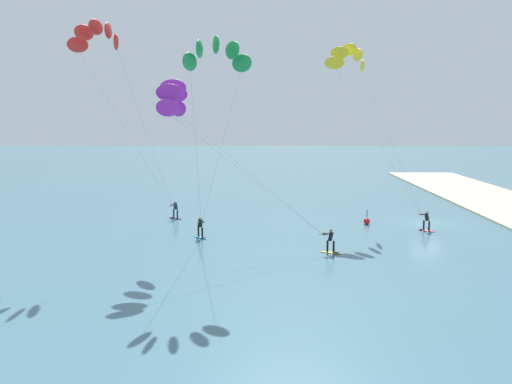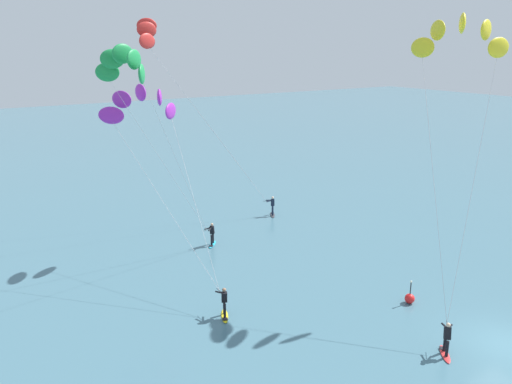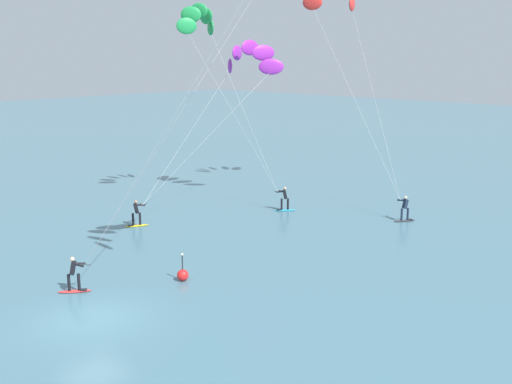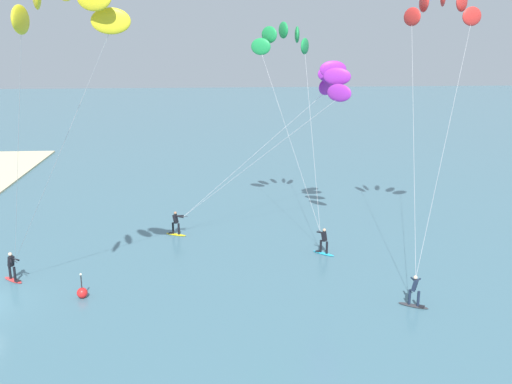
{
  "view_description": "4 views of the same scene",
  "coord_description": "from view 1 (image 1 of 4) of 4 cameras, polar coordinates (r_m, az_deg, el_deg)",
  "views": [
    {
      "loc": [
        -44.53,
        14.18,
        9.2
      ],
      "look_at": [
        -3.0,
        14.96,
        3.14
      ],
      "focal_mm": 36.29,
      "sensor_mm": 36.0,
      "label": 1
    },
    {
      "loc": [
        -21.86,
        -11.64,
        13.93
      ],
      "look_at": [
        -4.67,
        15.31,
        4.75
      ],
      "focal_mm": 35.68,
      "sensor_mm": 36.0,
      "label": 2
    },
    {
      "loc": [
        21.1,
        -12.73,
        10.63
      ],
      "look_at": [
        -1.79,
        11.77,
        3.16
      ],
      "focal_mm": 43.64,
      "sensor_mm": 36.0,
      "label": 3
    },
    {
      "loc": [
        27.92,
        12.46,
        13.42
      ],
      "look_at": [
        -2.65,
        14.68,
        5.02
      ],
      "focal_mm": 41.12,
      "sensor_mm": 36.0,
      "label": 4
    }
  ],
  "objects": [
    {
      "name": "marker_buoy",
      "position": [
        45.57,
        12.12,
        -3.15
      ],
      "size": [
        0.56,
        0.56,
        1.38
      ],
      "color": "red",
      "rests_on": "ground"
    },
    {
      "name": "kitesurfer_far_out",
      "position": [
        34.7,
        -8.4,
        9.53
      ],
      "size": [
        5.51,
        12.14,
        11.62
      ],
      "color": "yellow",
      "rests_on": "ground"
    },
    {
      "name": "kitesurfer_nearshore",
      "position": [
        48.24,
        10.52,
        13.75
      ],
      "size": [
        9.1,
        8.64,
        15.68
      ],
      "color": "red",
      "rests_on": "ground"
    },
    {
      "name": "ground_plane",
      "position": [
        47.63,
        18.41,
        -3.26
      ],
      "size": [
        240.0,
        240.0,
        0.0
      ],
      "primitive_type": "plane",
      "color": "#426B7A"
    },
    {
      "name": "kitesurfer_mid_water",
      "position": [
        32.84,
        -4.53,
        13.8
      ],
      "size": [
        8.15,
        4.87,
        14.07
      ],
      "color": "#23ADD1",
      "rests_on": "ground"
    },
    {
      "name": "kitesurfer_downwind",
      "position": [
        39.65,
        -16.71,
        15.12
      ],
      "size": [
        10.87,
        6.75,
        15.95
      ],
      "color": "#333338",
      "rests_on": "ground"
    }
  ]
}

